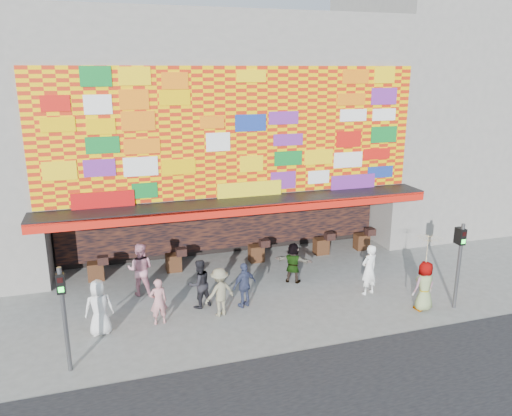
% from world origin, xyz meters
% --- Properties ---
extents(ground, '(90.00, 90.00, 0.00)m').
position_xyz_m(ground, '(0.00, 0.00, 0.00)').
color(ground, slate).
rests_on(ground, ground).
extents(shop_building, '(15.20, 9.40, 10.00)m').
position_xyz_m(shop_building, '(0.00, 8.18, 5.23)').
color(shop_building, gray).
rests_on(shop_building, ground).
extents(neighbor_right, '(11.00, 8.00, 12.00)m').
position_xyz_m(neighbor_right, '(13.00, 8.00, 6.00)').
color(neighbor_right, gray).
rests_on(neighbor_right, ground).
extents(signal_left, '(0.22, 0.20, 3.00)m').
position_xyz_m(signal_left, '(-6.20, -1.50, 1.86)').
color(signal_left, '#59595B').
rests_on(signal_left, ground).
extents(signal_right, '(0.22, 0.20, 3.00)m').
position_xyz_m(signal_right, '(6.20, -1.50, 1.86)').
color(signal_right, '#59595B').
rests_on(signal_right, ground).
extents(ped_a, '(0.90, 0.62, 1.77)m').
position_xyz_m(ped_a, '(-5.37, 0.28, 0.88)').
color(ped_a, silver).
rests_on(ped_a, ground).
extents(ped_b, '(0.60, 0.43, 1.54)m').
position_xyz_m(ped_b, '(-3.58, 0.39, 0.77)').
color(ped_b, tan).
rests_on(ped_b, ground).
extents(ped_c, '(1.00, 0.89, 1.70)m').
position_xyz_m(ped_c, '(-2.11, 1.16, 0.85)').
color(ped_c, black).
rests_on(ped_c, ground).
extents(ped_d, '(1.21, 0.93, 1.65)m').
position_xyz_m(ped_d, '(-1.58, 0.36, 0.82)').
color(ped_d, '#7C755A').
rests_on(ped_d, ground).
extents(ped_e, '(1.01, 0.70, 1.59)m').
position_xyz_m(ped_e, '(-0.63, 0.72, 0.80)').
color(ped_e, '#353D5E').
rests_on(ped_e, ground).
extents(ped_f, '(1.46, 1.19, 1.56)m').
position_xyz_m(ped_f, '(1.70, 2.14, 0.78)').
color(ped_f, gray).
rests_on(ped_f, ground).
extents(ped_g, '(0.92, 0.67, 1.72)m').
position_xyz_m(ped_g, '(5.07, -1.30, 0.86)').
color(ped_g, gray).
rests_on(ped_g, ground).
extents(ped_h, '(0.78, 0.62, 1.87)m').
position_xyz_m(ped_h, '(3.92, 0.36, 0.93)').
color(ped_h, white).
rests_on(ped_h, ground).
extents(ped_i, '(1.12, 0.98, 1.93)m').
position_xyz_m(ped_i, '(-3.93, 2.76, 0.97)').
color(ped_i, pink).
rests_on(ped_i, ground).
extents(parasol, '(1.37, 1.38, 1.92)m').
position_xyz_m(parasol, '(5.07, -1.30, 2.19)').
color(parasol, beige).
rests_on(parasol, ground).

